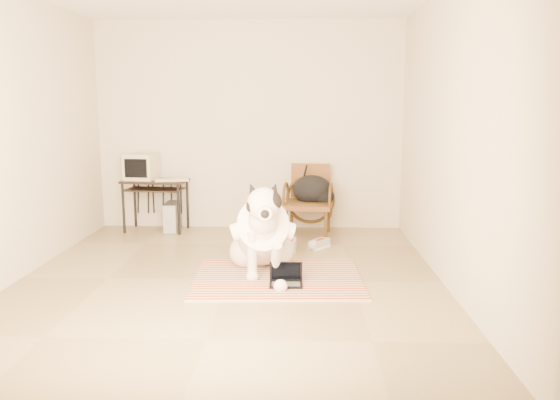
{
  "coord_description": "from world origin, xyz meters",
  "views": [
    {
      "loc": [
        0.65,
        -4.94,
        1.66
      ],
      "look_at": [
        0.47,
        0.25,
        0.73
      ],
      "focal_mm": 35.0,
      "sensor_mm": 36.0,
      "label": 1
    }
  ],
  "objects_px": {
    "crt_monitor": "(141,167)",
    "backpack": "(314,191)",
    "dog": "(262,235)",
    "laptop": "(286,279)",
    "rattan_chair": "(309,200)",
    "computer_desk": "(155,187)",
    "pc_tower": "(172,217)"
  },
  "relations": [
    {
      "from": "dog",
      "to": "crt_monitor",
      "type": "height_order",
      "value": "crt_monitor"
    },
    {
      "from": "computer_desk",
      "to": "rattan_chair",
      "type": "bearing_deg",
      "value": -3.83
    },
    {
      "from": "pc_tower",
      "to": "crt_monitor",
      "type": "bearing_deg",
      "value": 171.6
    },
    {
      "from": "dog",
      "to": "laptop",
      "type": "distance_m",
      "value": 0.56
    },
    {
      "from": "laptop",
      "to": "computer_desk",
      "type": "relative_size",
      "value": 0.36
    },
    {
      "from": "rattan_chair",
      "to": "backpack",
      "type": "relative_size",
      "value": 1.69
    },
    {
      "from": "pc_tower",
      "to": "rattan_chair",
      "type": "distance_m",
      "value": 1.8
    },
    {
      "from": "laptop",
      "to": "computer_desk",
      "type": "xyz_separation_m",
      "value": [
        -1.75,
        2.15,
        0.5
      ]
    },
    {
      "from": "computer_desk",
      "to": "laptop",
      "type": "bearing_deg",
      "value": -50.81
    },
    {
      "from": "computer_desk",
      "to": "backpack",
      "type": "xyz_separation_m",
      "value": [
        2.05,
        -0.21,
        -0.0
      ]
    },
    {
      "from": "dog",
      "to": "crt_monitor",
      "type": "distance_m",
      "value": 2.51
    },
    {
      "from": "dog",
      "to": "crt_monitor",
      "type": "relative_size",
      "value": 3.19
    },
    {
      "from": "computer_desk",
      "to": "pc_tower",
      "type": "distance_m",
      "value": 0.44
    },
    {
      "from": "crt_monitor",
      "to": "rattan_chair",
      "type": "height_order",
      "value": "crt_monitor"
    },
    {
      "from": "backpack",
      "to": "pc_tower",
      "type": "bearing_deg",
      "value": 173.84
    },
    {
      "from": "crt_monitor",
      "to": "dog",
      "type": "bearing_deg",
      "value": -46.81
    },
    {
      "from": "dog",
      "to": "pc_tower",
      "type": "distance_m",
      "value": 2.18
    },
    {
      "from": "dog",
      "to": "backpack",
      "type": "bearing_deg",
      "value": 70.76
    },
    {
      "from": "rattan_chair",
      "to": "computer_desk",
      "type": "bearing_deg",
      "value": 176.17
    },
    {
      "from": "crt_monitor",
      "to": "pc_tower",
      "type": "bearing_deg",
      "value": -8.4
    },
    {
      "from": "pc_tower",
      "to": "rattan_chair",
      "type": "xyz_separation_m",
      "value": [
        1.77,
        -0.13,
        0.26
      ]
    },
    {
      "from": "crt_monitor",
      "to": "backpack",
      "type": "xyz_separation_m",
      "value": [
        2.23,
        -0.26,
        -0.26
      ]
    },
    {
      "from": "laptop",
      "to": "pc_tower",
      "type": "bearing_deg",
      "value": 125.68
    },
    {
      "from": "dog",
      "to": "laptop",
      "type": "bearing_deg",
      "value": -58.73
    },
    {
      "from": "laptop",
      "to": "rattan_chair",
      "type": "bearing_deg",
      "value": 83.24
    },
    {
      "from": "dog",
      "to": "rattan_chair",
      "type": "height_order",
      "value": "dog"
    },
    {
      "from": "laptop",
      "to": "crt_monitor",
      "type": "height_order",
      "value": "crt_monitor"
    },
    {
      "from": "pc_tower",
      "to": "backpack",
      "type": "bearing_deg",
      "value": -6.16
    },
    {
      "from": "laptop",
      "to": "crt_monitor",
      "type": "xyz_separation_m",
      "value": [
        -1.93,
        2.2,
        0.77
      ]
    },
    {
      "from": "backpack",
      "to": "computer_desk",
      "type": "bearing_deg",
      "value": 174.28
    },
    {
      "from": "dog",
      "to": "pc_tower",
      "type": "xyz_separation_m",
      "value": [
        -1.3,
        1.75,
        -0.2
      ]
    },
    {
      "from": "laptop",
      "to": "rattan_chair",
      "type": "distance_m",
      "value": 2.06
    }
  ]
}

